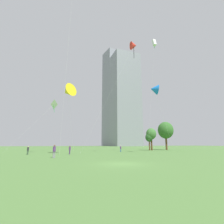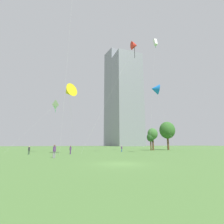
{
  "view_description": "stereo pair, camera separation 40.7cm",
  "coord_description": "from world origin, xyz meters",
  "px_view_note": "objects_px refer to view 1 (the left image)",
  "views": [
    {
      "loc": [
        -5.82,
        -16.3,
        2.01
      ],
      "look_at": [
        1.52,
        8.64,
        7.06
      ],
      "focal_mm": 26.25,
      "sensor_mm": 36.0,
      "label": 1
    },
    {
      "loc": [
        -5.43,
        -16.41,
        2.01
      ],
      "look_at": [
        1.52,
        8.64,
        7.06
      ],
      "focal_mm": 26.25,
      "sensor_mm": 36.0,
      "label": 2
    }
  ],
  "objects_px": {
    "kite_flying_1": "(134,46)",
    "kite_flying_5": "(154,89)",
    "person_standing_1": "(28,150)",
    "kite_flying_4": "(68,91)",
    "park_tree_0": "(149,138)",
    "kite_flying_3": "(154,43)",
    "park_tree_1": "(166,130)",
    "park_tree_2": "(151,134)",
    "kite_flying_2": "(54,105)",
    "person_standing_0": "(121,148)",
    "distant_highrise_0": "(124,99)",
    "distant_highrise_1": "(112,97)",
    "person_standing_2": "(54,150)",
    "person_standing_3": "(70,149)"
  },
  "relations": [
    {
      "from": "kite_flying_1",
      "to": "kite_flying_4",
      "type": "bearing_deg",
      "value": 174.6
    },
    {
      "from": "park_tree_0",
      "to": "kite_flying_3",
      "type": "bearing_deg",
      "value": -99.55
    },
    {
      "from": "kite_flying_1",
      "to": "kite_flying_5",
      "type": "bearing_deg",
      "value": -4.8
    },
    {
      "from": "park_tree_1",
      "to": "park_tree_2",
      "type": "bearing_deg",
      "value": -167.44
    },
    {
      "from": "kite_flying_2",
      "to": "park_tree_0",
      "type": "xyz_separation_m",
      "value": [
        28.81,
        1.21,
        -8.34
      ]
    },
    {
      "from": "person_standing_3",
      "to": "kite_flying_4",
      "type": "height_order",
      "value": "kite_flying_4"
    },
    {
      "from": "person_standing_1",
      "to": "distant_highrise_0",
      "type": "height_order",
      "value": "distant_highrise_0"
    },
    {
      "from": "distant_highrise_1",
      "to": "park_tree_2",
      "type": "bearing_deg",
      "value": -113.43
    },
    {
      "from": "person_standing_2",
      "to": "person_standing_3",
      "type": "bearing_deg",
      "value": -118.27
    },
    {
      "from": "kite_flying_5",
      "to": "distant_highrise_0",
      "type": "distance_m",
      "value": 113.67
    },
    {
      "from": "person_standing_0",
      "to": "kite_flying_5",
      "type": "distance_m",
      "value": 16.65
    },
    {
      "from": "kite_flying_2",
      "to": "park_tree_1",
      "type": "height_order",
      "value": "kite_flying_2"
    },
    {
      "from": "kite_flying_1",
      "to": "park_tree_1",
      "type": "height_order",
      "value": "kite_flying_1"
    },
    {
      "from": "park_tree_2",
      "to": "distant_highrise_1",
      "type": "distance_m",
      "value": 116.8
    },
    {
      "from": "person_standing_1",
      "to": "kite_flying_3",
      "type": "relative_size",
      "value": 0.05
    },
    {
      "from": "kite_flying_1",
      "to": "park_tree_2",
      "type": "height_order",
      "value": "kite_flying_1"
    },
    {
      "from": "kite_flying_4",
      "to": "kite_flying_3",
      "type": "bearing_deg",
      "value": 10.23
    },
    {
      "from": "kite_flying_2",
      "to": "kite_flying_4",
      "type": "relative_size",
      "value": 0.91
    },
    {
      "from": "kite_flying_5",
      "to": "distant_highrise_1",
      "type": "bearing_deg",
      "value": 78.11
    },
    {
      "from": "person_standing_1",
      "to": "park_tree_0",
      "type": "bearing_deg",
      "value": 157.98
    },
    {
      "from": "person_standing_0",
      "to": "kite_flying_1",
      "type": "xyz_separation_m",
      "value": [
        1.24,
        -6.76,
        24.55
      ]
    },
    {
      "from": "person_standing_0",
      "to": "park_tree_1",
      "type": "bearing_deg",
      "value": -32.2
    },
    {
      "from": "person_standing_0",
      "to": "kite_flying_3",
      "type": "distance_m",
      "value": 32.63
    },
    {
      "from": "park_tree_0",
      "to": "park_tree_1",
      "type": "distance_m",
      "value": 7.63
    },
    {
      "from": "kite_flying_2",
      "to": "distant_highrise_0",
      "type": "bearing_deg",
      "value": 59.09
    },
    {
      "from": "kite_flying_1",
      "to": "park_tree_0",
      "type": "height_order",
      "value": "kite_flying_1"
    },
    {
      "from": "kite_flying_5",
      "to": "park_tree_0",
      "type": "xyz_separation_m",
      "value": [
        5.9,
        14.01,
        -10.76
      ]
    },
    {
      "from": "kite_flying_2",
      "to": "park_tree_2",
      "type": "relative_size",
      "value": 1.93
    },
    {
      "from": "kite_flying_3",
      "to": "distant_highrise_1",
      "type": "relative_size",
      "value": 0.34
    },
    {
      "from": "kite_flying_1",
      "to": "park_tree_2",
      "type": "xyz_separation_m",
      "value": [
        11.44,
        13.56,
        -20.43
      ]
    },
    {
      "from": "kite_flying_2",
      "to": "park_tree_2",
      "type": "xyz_separation_m",
      "value": [
        29.56,
        1.16,
        -7.23
      ]
    },
    {
      "from": "person_standing_2",
      "to": "park_tree_2",
      "type": "xyz_separation_m",
      "value": [
        27.82,
        20.9,
        3.94
      ]
    },
    {
      "from": "person_standing_3",
      "to": "kite_flying_1",
      "type": "bearing_deg",
      "value": 64.73
    },
    {
      "from": "kite_flying_3",
      "to": "kite_flying_4",
      "type": "xyz_separation_m",
      "value": [
        -24.17,
        -4.36,
        -18.82
      ]
    },
    {
      "from": "person_standing_0",
      "to": "park_tree_2",
      "type": "relative_size",
      "value": 0.22
    },
    {
      "from": "person_standing_2",
      "to": "kite_flying_3",
      "type": "distance_m",
      "value": 42.13
    },
    {
      "from": "kite_flying_2",
      "to": "kite_flying_5",
      "type": "relative_size",
      "value": 0.83
    },
    {
      "from": "kite_flying_1",
      "to": "park_tree_0",
      "type": "relative_size",
      "value": 4.98
    },
    {
      "from": "person_standing_2",
      "to": "distant_highrise_0",
      "type": "bearing_deg",
      "value": -126.23
    },
    {
      "from": "person_standing_2",
      "to": "distant_highrise_0",
      "type": "relative_size",
      "value": 0.02
    },
    {
      "from": "person_standing_3",
      "to": "distant_highrise_1",
      "type": "relative_size",
      "value": 0.02
    },
    {
      "from": "person_standing_2",
      "to": "kite_flying_4",
      "type": "relative_size",
      "value": 0.13
    },
    {
      "from": "kite_flying_5",
      "to": "park_tree_1",
      "type": "xyz_separation_m",
      "value": [
        12.97,
        15.37,
        -8.22
      ]
    },
    {
      "from": "person_standing_2",
      "to": "distant_highrise_1",
      "type": "bearing_deg",
      "value": -120.74
    },
    {
      "from": "kite_flying_2",
      "to": "kite_flying_1",
      "type": "bearing_deg",
      "value": -34.38
    },
    {
      "from": "park_tree_2",
      "to": "park_tree_0",
      "type": "bearing_deg",
      "value": 176.61
    },
    {
      "from": "kite_flying_4",
      "to": "kite_flying_2",
      "type": "bearing_deg",
      "value": 106.81
    },
    {
      "from": "person_standing_0",
      "to": "kite_flying_3",
      "type": "xyz_separation_m",
      "value": [
        10.61,
        -1.0,
        30.84
      ]
    },
    {
      "from": "person_standing_1",
      "to": "kite_flying_4",
      "type": "xyz_separation_m",
      "value": [
        6.67,
        -0.17,
        12.0
      ]
    },
    {
      "from": "kite_flying_2",
      "to": "kite_flying_3",
      "type": "relative_size",
      "value": 0.4
    }
  ]
}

